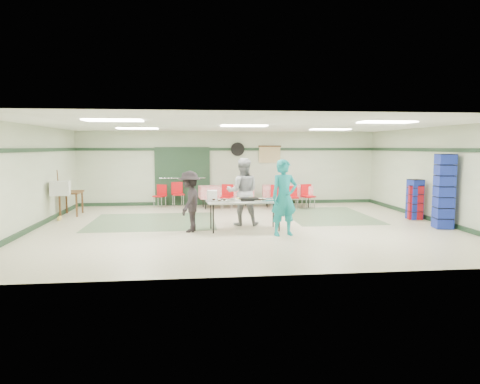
{
  "coord_description": "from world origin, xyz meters",
  "views": [
    {
      "loc": [
        -1.36,
        -11.3,
        2.12
      ],
      "look_at": [
        -0.14,
        -0.3,
        0.96
      ],
      "focal_mm": 32.0,
      "sensor_mm": 36.0,
      "label": 1
    }
  ],
  "objects": [
    {
      "name": "floor",
      "position": [
        0.0,
        0.0,
        0.0
      ],
      "size": [
        11.0,
        11.0,
        0.0
      ],
      "primitive_type": "plane",
      "color": "beige",
      "rests_on": "ground"
    },
    {
      "name": "ceiling",
      "position": [
        0.0,
        0.0,
        2.7
      ],
      "size": [
        11.0,
        11.0,
        0.0
      ],
      "primitive_type": "plane",
      "rotation": [
        3.14,
        0.0,
        0.0
      ],
      "color": "white",
      "rests_on": "wall_back"
    },
    {
      "name": "wall_back",
      "position": [
        0.0,
        4.5,
        1.35
      ],
      "size": [
        11.0,
        0.0,
        11.0
      ],
      "primitive_type": "plane",
      "rotation": [
        1.57,
        0.0,
        0.0
      ],
      "color": "beige",
      "rests_on": "floor"
    },
    {
      "name": "wall_front",
      "position": [
        0.0,
        -4.5,
        1.35
      ],
      "size": [
        11.0,
        0.0,
        11.0
      ],
      "primitive_type": "plane",
      "rotation": [
        -1.57,
        0.0,
        0.0
      ],
      "color": "beige",
      "rests_on": "floor"
    },
    {
      "name": "wall_left",
      "position": [
        -5.5,
        0.0,
        1.35
      ],
      "size": [
        0.0,
        9.0,
        9.0
      ],
      "primitive_type": "plane",
      "rotation": [
        1.57,
        0.0,
        1.57
      ],
      "color": "beige",
      "rests_on": "floor"
    },
    {
      "name": "wall_right",
      "position": [
        5.5,
        0.0,
        1.35
      ],
      "size": [
        0.0,
        9.0,
        9.0
      ],
      "primitive_type": "plane",
      "rotation": [
        1.57,
        0.0,
        -1.57
      ],
      "color": "beige",
      "rests_on": "floor"
    },
    {
      "name": "trim_back",
      "position": [
        0.0,
        4.47,
        2.05
      ],
      "size": [
        11.0,
        0.06,
        0.1
      ],
      "primitive_type": "cube",
      "color": "#1D3622",
      "rests_on": "wall_back"
    },
    {
      "name": "baseboard_back",
      "position": [
        0.0,
        4.47,
        0.06
      ],
      "size": [
        11.0,
        0.06,
        0.12
      ],
      "primitive_type": "cube",
      "color": "#1D3622",
      "rests_on": "floor"
    },
    {
      "name": "trim_left",
      "position": [
        -5.47,
        0.0,
        2.05
      ],
      "size": [
        0.06,
        9.0,
        0.1
      ],
      "primitive_type": "cube",
      "rotation": [
        0.0,
        0.0,
        1.57
      ],
      "color": "#1D3622",
      "rests_on": "wall_back"
    },
    {
      "name": "baseboard_left",
      "position": [
        -5.47,
        0.0,
        0.06
      ],
      "size": [
        0.06,
        9.0,
        0.12
      ],
      "primitive_type": "cube",
      "rotation": [
        0.0,
        0.0,
        1.57
      ],
      "color": "#1D3622",
      "rests_on": "floor"
    },
    {
      "name": "trim_right",
      "position": [
        5.47,
        0.0,
        2.05
      ],
      "size": [
        0.06,
        9.0,
        0.1
      ],
      "primitive_type": "cube",
      "rotation": [
        0.0,
        0.0,
        1.57
      ],
      "color": "#1D3622",
      "rests_on": "wall_back"
    },
    {
      "name": "baseboard_right",
      "position": [
        5.47,
        0.0,
        0.06
      ],
      "size": [
        0.06,
        9.0,
        0.12
      ],
      "primitive_type": "cube",
      "rotation": [
        0.0,
        0.0,
        1.57
      ],
      "color": "#1D3622",
      "rests_on": "floor"
    },
    {
      "name": "green_patch_a",
      "position": [
        -2.5,
        1.0,
        0.0
      ],
      "size": [
        3.5,
        3.0,
        0.01
      ],
      "primitive_type": "cube",
      "color": "#5E7858",
      "rests_on": "floor"
    },
    {
      "name": "green_patch_b",
      "position": [
        2.8,
        1.5,
        0.0
      ],
      "size": [
        2.5,
        3.5,
        0.01
      ],
      "primitive_type": "cube",
      "color": "#5E7858",
      "rests_on": "floor"
    },
    {
      "name": "double_door_left",
      "position": [
        -2.2,
        4.44,
        1.05
      ],
      "size": [
        0.9,
        0.06,
        2.1
      ],
      "primitive_type": "cube",
      "color": "gray",
      "rests_on": "floor"
    },
    {
      "name": "double_door_right",
      "position": [
        -1.25,
        4.44,
        1.05
      ],
      "size": [
        0.9,
        0.06,
        2.1
      ],
      "primitive_type": "cube",
      "color": "gray",
      "rests_on": "floor"
    },
    {
      "name": "door_frame",
      "position": [
        -1.73,
        4.42,
        1.05
      ],
      "size": [
        2.0,
        0.03,
        2.15
      ],
      "primitive_type": "cube",
      "color": "#1D3622",
      "rests_on": "floor"
    },
    {
      "name": "wall_fan",
      "position": [
        0.3,
        4.44,
        2.05
      ],
      "size": [
        0.5,
        0.1,
        0.5
      ],
      "primitive_type": "cylinder",
      "rotation": [
        1.57,
        0.0,
        0.0
      ],
      "color": "black",
      "rests_on": "wall_back"
    },
    {
      "name": "scroll_banner",
      "position": [
        1.5,
        4.44,
        1.85
      ],
      "size": [
        0.8,
        0.02,
        0.6
      ],
      "primitive_type": "cube",
      "color": "#CBB57F",
      "rests_on": "wall_back"
    },
    {
      "name": "serving_table",
      "position": [
        -0.05,
        -0.54,
        0.72
      ],
      "size": [
        1.98,
        0.89,
        0.76
      ],
      "rotation": [
        0.0,
        0.0,
        0.06
      ],
      "color": "#B0B1AB",
      "rests_on": "floor"
    },
    {
      "name": "sheet_tray_right",
      "position": [
        0.47,
        -0.6,
        0.77
      ],
      "size": [
        0.63,
        0.49,
        0.02
      ],
      "primitive_type": "cube",
      "rotation": [
        0.0,
        0.0,
        0.06
      ],
      "color": "silver",
      "rests_on": "serving_table"
    },
    {
      "name": "sheet_tray_mid",
      "position": [
        -0.07,
        -0.48,
        0.77
      ],
      "size": [
        0.63,
        0.49,
        0.02
      ],
      "primitive_type": "cube",
      "rotation": [
        0.0,
        0.0,
        0.06
      ],
      "color": "silver",
      "rests_on": "serving_table"
    },
    {
      "name": "sheet_tray_left",
      "position": [
        -0.62,
        -0.65,
        0.77
      ],
      "size": [
        0.59,
        0.46,
        0.02
      ],
      "primitive_type": "cube",
      "rotation": [
        0.0,
        0.0,
        0.06
      ],
      "color": "silver",
      "rests_on": "serving_table"
    },
    {
      "name": "baking_pan",
      "position": [
        0.06,
        -0.57,
        0.8
      ],
      "size": [
        0.47,
        0.31,
        0.08
      ],
      "primitive_type": "cube",
      "rotation": [
        0.0,
        0.0,
        0.06
      ],
      "color": "black",
      "rests_on": "serving_table"
    },
    {
      "name": "foam_box_stack",
      "position": [
        -0.87,
        -0.48,
        0.89
      ],
      "size": [
        0.25,
        0.23,
        0.27
      ],
      "primitive_type": "cube",
      "rotation": [
        0.0,
        0.0,
        0.06
      ],
      "color": "white",
      "rests_on": "serving_table"
    },
    {
      "name": "volunteer_teal",
      "position": [
        0.82,
        -1.3,
        0.92
      ],
      "size": [
        0.75,
        0.58,
        1.84
      ],
      "primitive_type": "imported",
      "rotation": [
        0.0,
        0.0,
        0.23
      ],
      "color": "teal",
      "rests_on": "floor"
    },
    {
      "name": "volunteer_grey",
      "position": [
        -0.01,
        0.17,
        0.91
      ],
      "size": [
        0.95,
        0.78,
        1.83
      ],
      "primitive_type": "imported",
      "rotation": [
        0.0,
        0.0,
        3.04
      ],
      "color": "gray",
      "rests_on": "floor"
    },
    {
      "name": "volunteer_dark",
      "position": [
        -1.44,
        -0.6,
        0.77
      ],
      "size": [
        0.79,
        1.1,
        1.53
      ],
      "primitive_type": "imported",
      "rotation": [
        0.0,
        0.0,
        -1.81
      ],
      "color": "black",
      "rests_on": "floor"
    },
    {
      "name": "dining_table_a",
      "position": [
        2.0,
        3.63,
        0.57
      ],
      "size": [
        1.83,
        1.0,
        0.77
      ],
      "rotation": [
        0.0,
        0.0,
        -0.13
      ],
      "color": "red",
      "rests_on": "floor"
    },
    {
      "name": "dining_table_b",
      "position": [
        -0.2,
        3.63,
        0.57
      ],
      "size": [
        1.93,
        1.01,
        0.77
      ],
      "rotation": [
        0.0,
        0.0,
        0.1
      ],
      "color": "red",
      "rests_on": "floor"
    },
    {
      "name": "chair_a",
      "position": [
        2.05,
        3.06,
        0.48
      ],
      "size": [
        0.39,
        0.39,
        0.79
      ],
      "rotation": [
        0.0,
        0.0,
        -0.05
      ],
      "color": "red",
      "rests_on": "floor"
    },
    {
      "name": "chair_b",
      "position": [
        1.51,
        3.06,
        0.51
      ],
      "size": [
        0.4,
        0.4,
        0.83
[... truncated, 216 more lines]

